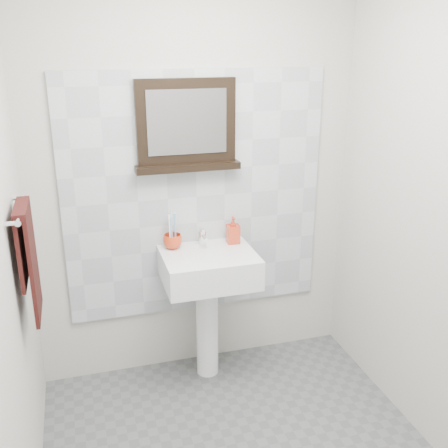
{
  "coord_description": "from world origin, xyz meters",
  "views": [
    {
      "loc": [
        -0.7,
        -1.91,
        2.05
      ],
      "look_at": [
        0.02,
        0.55,
        1.15
      ],
      "focal_mm": 42.0,
      "sensor_mm": 36.0,
      "label": 1
    }
  ],
  "objects_px": {
    "framed_mirror": "(186,127)",
    "hand_towel": "(28,253)",
    "pedestal_sink": "(208,281)",
    "soap_dispenser": "(233,230)",
    "toothbrush_cup": "(173,241)"
  },
  "relations": [
    {
      "from": "framed_mirror",
      "to": "hand_towel",
      "type": "relative_size",
      "value": 1.12
    },
    {
      "from": "soap_dispenser",
      "to": "framed_mirror",
      "type": "height_order",
      "value": "framed_mirror"
    },
    {
      "from": "hand_towel",
      "to": "framed_mirror",
      "type": "bearing_deg",
      "value": 33.34
    },
    {
      "from": "soap_dispenser",
      "to": "hand_towel",
      "type": "xyz_separation_m",
      "value": [
        -1.15,
        -0.51,
        0.18
      ]
    },
    {
      "from": "pedestal_sink",
      "to": "soap_dispenser",
      "type": "relative_size",
      "value": 5.67
    },
    {
      "from": "framed_mirror",
      "to": "hand_towel",
      "type": "height_order",
      "value": "framed_mirror"
    },
    {
      "from": "soap_dispenser",
      "to": "framed_mirror",
      "type": "bearing_deg",
      "value": 167.68
    },
    {
      "from": "framed_mirror",
      "to": "hand_towel",
      "type": "distance_m",
      "value": 1.15
    },
    {
      "from": "pedestal_sink",
      "to": "hand_towel",
      "type": "bearing_deg",
      "value": -157.57
    },
    {
      "from": "framed_mirror",
      "to": "hand_towel",
      "type": "bearing_deg",
      "value": -146.66
    },
    {
      "from": "pedestal_sink",
      "to": "framed_mirror",
      "type": "bearing_deg",
      "value": 111.68
    },
    {
      "from": "toothbrush_cup",
      "to": "framed_mirror",
      "type": "xyz_separation_m",
      "value": [
        0.11,
        0.06,
        0.67
      ]
    },
    {
      "from": "pedestal_sink",
      "to": "framed_mirror",
      "type": "relative_size",
      "value": 1.55
    },
    {
      "from": "pedestal_sink",
      "to": "toothbrush_cup",
      "type": "height_order",
      "value": "pedestal_sink"
    },
    {
      "from": "pedestal_sink",
      "to": "toothbrush_cup",
      "type": "bearing_deg",
      "value": 145.65
    }
  ]
}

